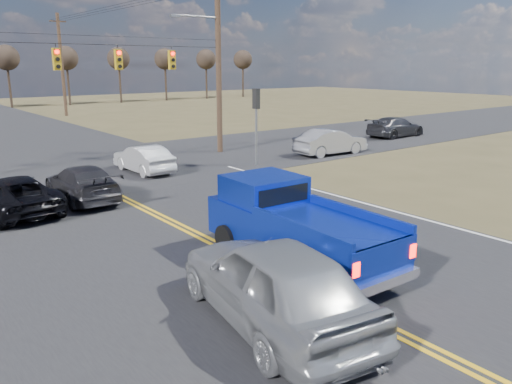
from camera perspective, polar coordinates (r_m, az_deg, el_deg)
ground at (r=11.07m, az=10.12°, el=-12.97°), size 160.00×160.00×0.00m
road_main at (r=18.75m, az=-13.20°, el=-1.66°), size 14.00×120.00×0.02m
road_cross at (r=26.05m, az=-20.75°, el=2.22°), size 120.00×12.00×0.02m
signal_gantry at (r=25.51m, az=-20.52°, el=13.50°), size 19.60×4.83×10.00m
utility_poles at (r=24.60m, az=-21.11°, el=13.83°), size 19.60×58.32×10.00m
treeline at (r=34.24m, az=-26.37°, el=13.99°), size 87.00×117.80×7.40m
pickup_truck at (r=12.84m, az=4.35°, el=-3.90°), size 2.43×5.72×2.12m
silver_suv at (r=9.97m, az=1.99°, el=-10.17°), size 2.99×5.58×1.80m
black_suv at (r=19.27m, az=-26.03°, el=-0.30°), size 2.56×4.89×1.32m
white_car_queue at (r=24.64m, az=-12.74°, el=3.72°), size 1.47×4.01×1.31m
dgrey_car_queue at (r=20.15m, az=-19.25°, el=0.98°), size 2.03×4.67×1.34m
cross_car_east_near at (r=29.22m, az=8.52°, el=5.69°), size 1.92×4.60×1.48m
cross_car_east_far at (r=37.56m, az=15.65°, el=7.18°), size 2.01×4.94×1.43m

